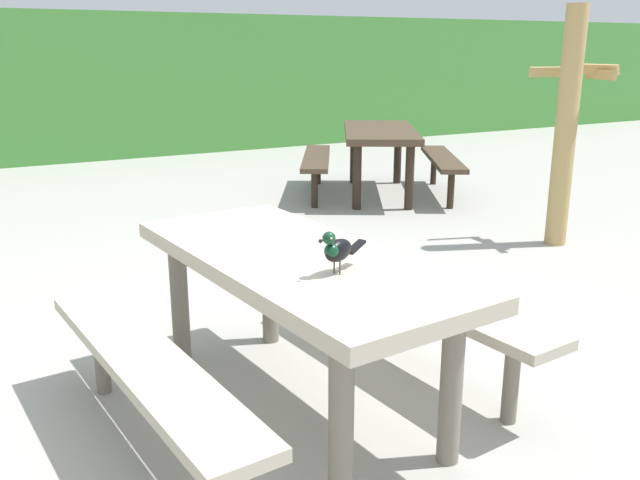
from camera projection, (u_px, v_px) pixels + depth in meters
name	position (u px, v px, depth m)	size (l,w,h in m)	color
ground_plane	(316.00, 394.00, 3.25)	(60.00, 60.00, 0.00)	#A3A099
hedge_wall	(46.00, 85.00, 10.25)	(28.00, 2.08, 2.10)	#428438
picnic_table_foreground	(297.00, 293.00, 2.99)	(1.84, 1.87, 0.74)	#B2A893
bird_grackle	(337.00, 249.00, 2.65)	(0.27, 0.14, 0.18)	black
picnic_table_mid_left	(380.00, 146.00, 7.48)	(2.31, 2.32, 0.74)	#473828
stalk_post_right_side	(567.00, 126.00, 5.48)	(0.46, 0.63, 1.93)	tan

